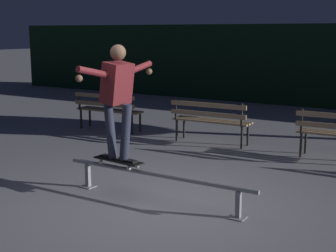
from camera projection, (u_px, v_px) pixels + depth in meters
name	position (u px, v px, depth m)	size (l,w,h in m)	color
ground_plane	(155.00, 202.00, 6.51)	(90.00, 90.00, 0.00)	gray
hedge_backdrop	(336.00, 66.00, 14.52)	(24.00, 1.20, 2.42)	black
grind_rail	(156.00, 179.00, 6.47)	(2.84, 0.18, 0.39)	gray
skateboard	(118.00, 161.00, 6.75)	(0.80, 0.29, 0.09)	black
skateboarder	(117.00, 93.00, 6.58)	(0.63, 1.40, 1.56)	black
park_bench_leftmost	(108.00, 107.00, 11.04)	(1.61, 0.46, 0.88)	#282623
park_bench_left_center	(210.00, 117.00, 9.73)	(1.61, 0.46, 0.88)	#282623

